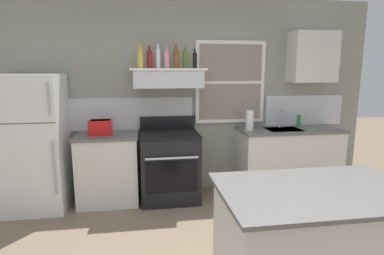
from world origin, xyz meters
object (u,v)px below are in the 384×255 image
refrigerator (36,143)px  bottle_clear_tall (158,58)px  stove_range (170,166)px  dish_soap_bottle (299,121)px  toaster (101,127)px  bottle_rose_pink (167,59)px  kitchen_island (314,247)px  bottle_amber_wine (176,58)px  bottle_champagne_gold_foil (140,58)px  paper_towel_roll (250,120)px  bottle_balsamic_dark (195,60)px  bottle_red_label_wine (150,59)px  bottle_olive_oil_square (185,59)px

refrigerator → bottle_clear_tall: size_ratio=5.39×
stove_range → dish_soap_bottle: (1.88, 0.14, 0.54)m
toaster → bottle_rose_pink: bearing=6.3°
stove_range → kitchen_island: 2.28m
refrigerator → bottle_amber_wine: (1.76, 0.12, 1.03)m
bottle_champagne_gold_foil → paper_towel_roll: (1.46, -0.01, -0.83)m
bottle_clear_tall → paper_towel_roll: bottle_clear_tall is taller
stove_range → paper_towel_roll: bearing=1.9°
dish_soap_bottle → stove_range: bearing=-175.8°
bottle_balsamic_dark → paper_towel_roll: (0.75, -0.09, -0.81)m
bottle_amber_wine → dish_soap_bottle: 1.97m
bottle_red_label_wine → kitchen_island: (1.11, -2.22, -1.41)m
bottle_clear_tall → bottle_rose_pink: 0.12m
stove_range → bottle_rose_pink: size_ratio=3.92×
bottle_clear_tall → bottle_rose_pink: size_ratio=1.12×
bottle_red_label_wine → bottle_clear_tall: 0.12m
bottle_champagne_gold_foil → bottle_balsamic_dark: bottle_champagne_gold_foil is taller
toaster → bottle_olive_oil_square: bearing=5.2°
bottle_amber_wine → bottle_balsamic_dark: bottle_amber_wine is taller
bottle_rose_pink → bottle_balsamic_dark: size_ratio=1.11×
toaster → stove_range: size_ratio=0.27×
bottle_amber_wine → paper_towel_roll: 1.30m
bottle_clear_tall → bottle_amber_wine: 0.24m
bottle_rose_pink → kitchen_island: 2.78m
refrigerator → stove_range: refrigerator is taller
bottle_rose_pink → kitchen_island: bottle_rose_pink is taller
refrigerator → bottle_clear_tall: (1.53, 0.18, 1.04)m
kitchen_island → bottle_champagne_gold_foil: bearing=119.8°
refrigerator → toaster: refrigerator is taller
stove_range → bottle_amber_wine: size_ratio=3.69×
toaster → bottle_red_label_wine: 1.07m
kitchen_island → refrigerator: bearing=140.6°
toaster → kitchen_island: 2.81m
bottle_champagne_gold_foil → bottle_balsamic_dark: size_ratio=1.20×
refrigerator → bottle_balsamic_dark: (2.01, 0.15, 1.01)m
bottle_clear_tall → bottle_balsamic_dark: size_ratio=1.25×
bottle_amber_wine → kitchen_island: (0.77, -2.19, -1.41)m
toaster → paper_towel_roll: bearing=0.3°
bottle_amber_wine → bottle_olive_oil_square: 0.13m
stove_range → bottle_amber_wine: 1.41m
bottle_olive_oil_square → kitchen_island: size_ratio=0.20×
bottle_amber_wine → bottle_rose_pink: bearing=165.8°
toaster → bottle_champagne_gold_foil: bearing=2.7°
bottle_rose_pink → bottle_amber_wine: (0.12, -0.03, 0.01)m
bottle_clear_tall → paper_towel_roll: size_ratio=1.15×
bottle_clear_tall → bottle_red_label_wine: bearing=-161.5°
bottle_champagne_gold_foil → paper_towel_roll: bearing=-0.6°
toaster → kitchen_island: size_ratio=0.21×
toaster → dish_soap_bottle: bearing=2.3°
kitchen_island → bottle_red_label_wine: bearing=116.6°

